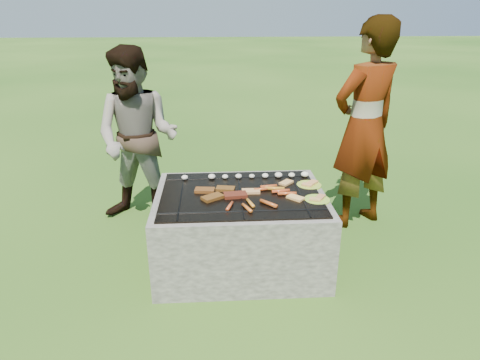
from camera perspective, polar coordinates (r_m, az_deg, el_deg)
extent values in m
plane|color=#214C13|center=(3.56, 0.05, -10.83)|extent=(60.00, 60.00, 0.00)
cube|color=#A39C91|center=(3.77, -0.34, -3.61)|extent=(1.30, 0.18, 0.60)
cube|color=#A69E93|center=(3.05, 0.54, -10.25)|extent=(1.30, 0.18, 0.60)
cube|color=gray|center=(3.42, -9.43, -6.77)|extent=(0.18, 0.64, 0.60)
cube|color=gray|center=(3.48, 9.35, -6.22)|extent=(0.18, 0.64, 0.60)
cube|color=black|center=(3.43, 0.05, -7.46)|extent=(0.94, 0.64, 0.48)
sphere|color=#FF5914|center=(3.33, 0.05, -4.16)|extent=(0.10, 0.10, 0.10)
cube|color=black|center=(3.27, 0.05, -1.86)|extent=(1.20, 0.90, 0.01)
cylinder|color=black|center=(3.27, -7.84, -1.94)|extent=(0.01, 0.88, 0.01)
cylinder|color=black|center=(3.27, 0.05, -1.76)|extent=(0.01, 0.88, 0.01)
cylinder|color=black|center=(3.32, 7.83, -1.55)|extent=(0.01, 0.88, 0.01)
cylinder|color=black|center=(2.98, 0.44, -4.23)|extent=(1.18, 0.01, 0.01)
cylinder|color=black|center=(3.56, -0.27, 0.30)|extent=(1.18, 0.01, 0.01)
ellipsoid|color=#F2E8CD|center=(3.55, -7.38, 0.35)|extent=(0.05, 0.05, 0.04)
ellipsoid|color=beige|center=(3.54, -3.79, 0.46)|extent=(0.06, 0.06, 0.04)
ellipsoid|color=#ECE8C8|center=(3.54, -1.99, 0.46)|extent=(0.05, 0.05, 0.04)
ellipsoid|color=beige|center=(3.54, -0.19, 0.52)|extent=(0.05, 0.05, 0.04)
ellipsoid|color=beige|center=(3.55, 1.60, 0.52)|extent=(0.05, 0.05, 0.03)
ellipsoid|color=white|center=(3.56, 3.38, 0.59)|extent=(0.05, 0.05, 0.04)
ellipsoid|color=silver|center=(3.57, 5.15, 0.68)|extent=(0.06, 0.06, 0.04)
ellipsoid|color=#EFE7CA|center=(3.59, 6.90, 0.67)|extent=(0.05, 0.05, 0.04)
ellipsoid|color=white|center=(3.61, 8.64, 0.76)|extent=(0.06, 0.06, 0.05)
cube|color=#A05A1D|center=(3.30, -4.72, -1.36)|extent=(0.16, 0.10, 0.02)
cube|color=#955E1B|center=(3.32, -1.95, -1.17)|extent=(0.16, 0.11, 0.02)
cube|color=#95561B|center=(3.17, -3.67, -2.32)|extent=(0.18, 0.16, 0.02)
cube|color=maroon|center=(3.20, -0.63, -2.01)|extent=(0.18, 0.11, 0.03)
cylinder|color=#D15422|center=(3.36, 3.85, -0.85)|extent=(0.13, 0.05, 0.02)
cylinder|color=orange|center=(3.32, 4.64, -1.14)|extent=(0.15, 0.04, 0.03)
cylinder|color=#E25825|center=(3.28, 5.45, -1.48)|extent=(0.14, 0.05, 0.03)
cylinder|color=#CF5622|center=(3.24, 6.28, -1.80)|extent=(0.14, 0.03, 0.03)
cylinder|color=orange|center=(3.07, 1.39, -3.09)|extent=(0.06, 0.13, 0.02)
cylinder|color=#BD5B1F|center=(3.07, 3.85, -3.14)|extent=(0.12, 0.13, 0.03)
cylinder|color=#F54928|center=(3.03, -1.38, -3.48)|extent=(0.06, 0.13, 0.02)
cylinder|color=orange|center=(3.00, 0.95, -3.74)|extent=(0.07, 0.13, 0.02)
cylinder|color=#D15422|center=(3.31, 2.99, -1.23)|extent=(0.13, 0.05, 0.02)
cube|color=#E2B673|center=(3.28, 1.46, -1.50)|extent=(0.14, 0.08, 0.02)
cube|color=#ECAE78|center=(3.19, 7.41, -2.36)|extent=(0.14, 0.14, 0.02)
cube|color=#DEC672|center=(3.46, 6.19, -0.35)|extent=(0.13, 0.13, 0.02)
cylinder|color=yellow|center=(3.47, 9.19, -0.70)|extent=(0.21, 0.21, 0.01)
cube|color=#E9BF77|center=(3.44, 8.94, -0.61)|extent=(0.09, 0.08, 0.01)
cube|color=tan|center=(3.49, 9.61, -0.32)|extent=(0.11, 0.11, 0.02)
cylinder|color=gold|center=(3.22, 10.23, -2.61)|extent=(0.25, 0.25, 0.01)
cube|color=tan|center=(3.19, 9.98, -2.53)|extent=(0.09, 0.07, 0.01)
cube|color=tan|center=(3.24, 10.68, -2.21)|extent=(0.09, 0.10, 0.01)
imported|color=#A49388|center=(4.00, 16.28, 6.81)|extent=(0.81, 0.70, 1.88)
imported|color=gray|center=(4.04, -13.48, 5.45)|extent=(0.93, 0.80, 1.64)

